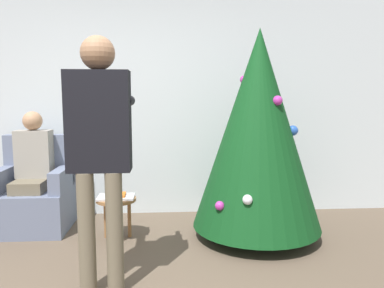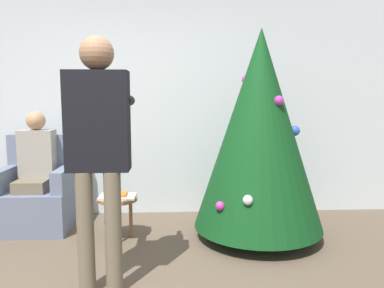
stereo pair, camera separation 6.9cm
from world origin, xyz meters
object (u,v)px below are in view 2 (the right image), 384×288
Objects in this scene: person_seated at (35,165)px; side_stool at (118,204)px; armchair at (38,196)px; person_standing at (98,139)px; christmas_tree at (259,130)px.

side_stool is at bearing -21.89° from person_seated.
person_seated is at bearing -90.00° from armchair.
person_seated is 1.68m from person_standing.
side_stool is at bearing -23.39° from armchair.
christmas_tree is 4.86× the size of side_stool.
armchair is at bearing 124.77° from person_standing.
christmas_tree is 2.07× the size of armchair.
person_standing reaches higher than person_seated.
person_standing is at bearing -55.23° from armchair.
armchair is 0.34m from person_seated.
armchair is 1.81m from person_standing.
armchair is (-2.30, 0.40, -0.74)m from christmas_tree.
armchair is at bearing 90.00° from person_seated.
christmas_tree reaches higher than side_stool.
armchair is 0.54× the size of person_standing.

